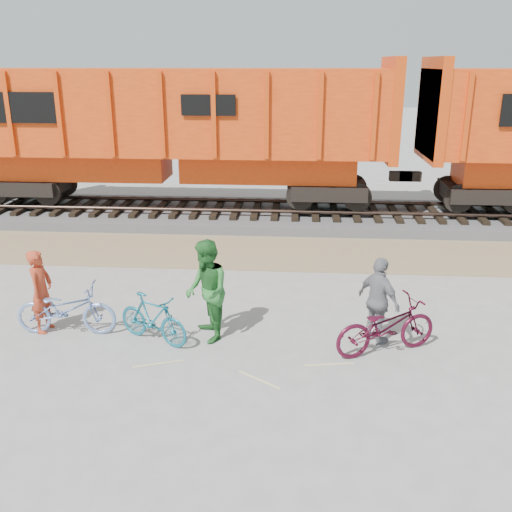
% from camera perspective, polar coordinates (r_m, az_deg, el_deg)
% --- Properties ---
extents(ground, '(120.00, 120.00, 0.00)m').
position_cam_1_polar(ground, '(10.85, -3.53, -8.84)').
color(ground, '#9E9E99').
rests_on(ground, ground).
extents(gravel_strip, '(120.00, 3.00, 0.02)m').
position_cam_1_polar(gravel_strip, '(15.89, -0.90, 0.41)').
color(gravel_strip, tan).
rests_on(gravel_strip, ground).
extents(ballast_bed, '(120.00, 4.00, 0.30)m').
position_cam_1_polar(ballast_bed, '(19.20, 0.03, 4.11)').
color(ballast_bed, slate).
rests_on(ballast_bed, ground).
extents(track, '(120.00, 2.60, 0.24)m').
position_cam_1_polar(track, '(19.12, 0.03, 5.05)').
color(track, black).
rests_on(track, ballast_bed).
extents(hopper_car_center, '(14.00, 3.13, 4.65)m').
position_cam_1_polar(hopper_car_center, '(19.06, -8.25, 12.55)').
color(hopper_car_center, black).
rests_on(hopper_car_center, track).
extents(bicycle_blue, '(1.96, 0.77, 1.01)m').
position_cam_1_polar(bicycle_blue, '(11.64, -18.46, -5.07)').
color(bicycle_blue, '#7593CD').
rests_on(bicycle_blue, ground).
extents(bicycle_teal, '(1.61, 1.11, 0.95)m').
position_cam_1_polar(bicycle_teal, '(10.92, -10.27, -6.17)').
color(bicycle_teal, '#15657B').
rests_on(bicycle_teal, ground).
extents(bicycle_maroon, '(2.09, 1.42, 1.04)m').
position_cam_1_polar(bicycle_maroon, '(10.60, 12.86, -6.87)').
color(bicycle_maroon, '#460C20').
rests_on(bicycle_maroon, ground).
extents(person_solo, '(0.43, 0.62, 1.65)m').
position_cam_1_polar(person_solo, '(11.81, -20.69, -3.31)').
color(person_solo, '#B0381F').
rests_on(person_solo, ground).
extents(person_man, '(1.03, 1.15, 1.96)m').
position_cam_1_polar(person_man, '(10.70, -4.96, -3.52)').
color(person_man, '#286E2C').
rests_on(person_man, ground).
extents(person_woman, '(0.93, 1.03, 1.68)m').
position_cam_1_polar(person_woman, '(10.81, 12.17, -4.42)').
color(person_woman, gray).
rests_on(person_woman, ground).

